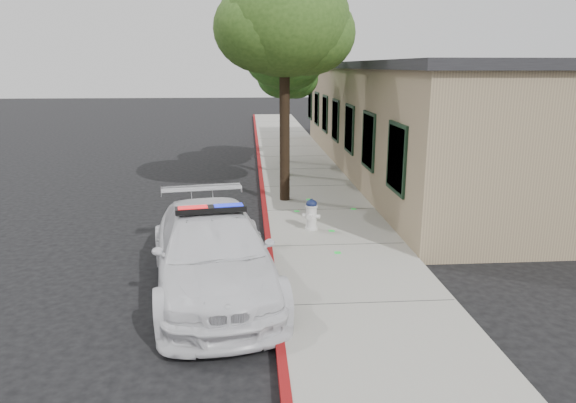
# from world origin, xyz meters

# --- Properties ---
(ground) EXTENTS (120.00, 120.00, 0.00)m
(ground) POSITION_xyz_m (0.00, 0.00, 0.00)
(ground) COLOR black
(ground) RESTS_ON ground
(sidewalk) EXTENTS (3.20, 60.00, 0.15)m
(sidewalk) POSITION_xyz_m (1.60, 3.00, 0.07)
(sidewalk) COLOR #9C9A8E
(sidewalk) RESTS_ON ground
(red_curb) EXTENTS (0.14, 60.00, 0.16)m
(red_curb) POSITION_xyz_m (0.06, 3.00, 0.08)
(red_curb) COLOR maroon
(red_curb) RESTS_ON ground
(clapboard_building) EXTENTS (7.30, 20.89, 4.24)m
(clapboard_building) POSITION_xyz_m (6.69, 9.00, 2.13)
(clapboard_building) COLOR #9A8765
(clapboard_building) RESTS_ON ground
(police_car) EXTENTS (2.92, 5.51, 1.64)m
(police_car) POSITION_xyz_m (-1.05, -1.95, 0.76)
(police_car) COLOR silver
(police_car) RESTS_ON ground
(fire_hydrant) EXTENTS (0.44, 0.39, 0.78)m
(fire_hydrant) POSITION_xyz_m (1.16, 1.18, 0.54)
(fire_hydrant) COLOR silver
(fire_hydrant) RESTS_ON sidewalk
(street_tree_near) EXTENTS (4.02, 3.68, 6.74)m
(street_tree_near) POSITION_xyz_m (0.71, 4.17, 5.18)
(street_tree_near) COLOR black
(street_tree_near) RESTS_ON sidewalk
(street_tree_mid) EXTENTS (2.95, 3.07, 5.62)m
(street_tree_mid) POSITION_xyz_m (0.97, 7.99, 4.39)
(street_tree_mid) COLOR black
(street_tree_mid) RESTS_ON sidewalk
(street_tree_far) EXTENTS (2.60, 2.54, 4.74)m
(street_tree_far) POSITION_xyz_m (1.25, 10.68, 3.71)
(street_tree_far) COLOR black
(street_tree_far) RESTS_ON sidewalk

